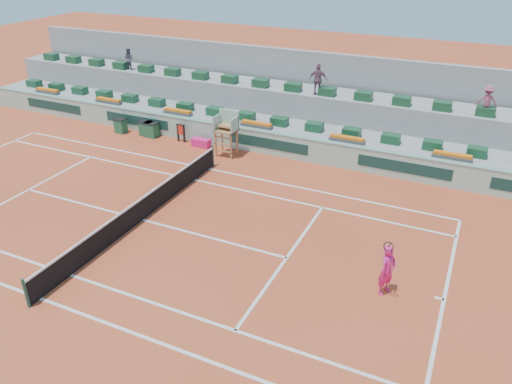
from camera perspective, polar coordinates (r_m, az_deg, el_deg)
ground at (r=21.13m, az=-12.82°, el=-3.13°), size 90.00×90.00×0.00m
seating_tier_lower at (r=29.14m, az=-0.32°, el=7.67°), size 36.00×4.00×1.20m
seating_tier_upper at (r=30.29m, az=0.99°, el=9.85°), size 36.00×2.40×2.60m
stadium_back_wall at (r=31.44m, az=2.23°, el=12.22°), size 36.00×0.40×4.40m
player_bag at (r=27.74m, az=-6.31°, el=5.62°), size 1.03×0.46×0.46m
spectator_left at (r=34.19m, az=-14.32°, el=14.53°), size 0.67×0.53×1.34m
spectator_mid at (r=27.81m, az=7.11°, el=12.64°), size 1.05×0.58×1.70m
spectator_right at (r=26.74m, az=24.91°, el=9.45°), size 1.01×0.64×1.50m
court_lines at (r=21.13m, az=-12.82°, el=-3.12°), size 23.89×11.09×0.01m
tennis_net at (r=20.87m, az=-12.97°, el=-1.88°), size 0.10×11.97×1.10m
advertising_hoarding at (r=27.27m, az=-2.26°, el=6.29°), size 36.00×0.34×1.26m
umpire_chair at (r=26.13m, az=-3.35°, el=7.42°), size 1.10×0.90×2.40m
seat_row_lower at (r=28.10m, az=-1.11°, el=8.67°), size 32.90×0.60×0.44m
seat_row_upper at (r=29.33m, az=0.53°, el=12.36°), size 32.90×0.60×0.44m
flower_planters at (r=28.13m, az=-4.61°, el=8.42°), size 26.80×0.36×0.28m
drink_cooler_a at (r=29.57m, az=-11.89°, el=7.00°), size 0.77×0.67×0.84m
drink_cooler_b at (r=29.85m, az=-12.35°, el=7.15°), size 0.79×0.68×0.84m
drink_cooler_c at (r=30.59m, az=-15.22°, el=7.32°), size 0.63×0.55×0.84m
towel_rack at (r=28.44m, az=-8.59°, el=6.85°), size 0.53×0.09×1.03m
tennis_player at (r=16.78m, az=14.77°, el=-8.60°), size 0.66×0.95×2.28m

